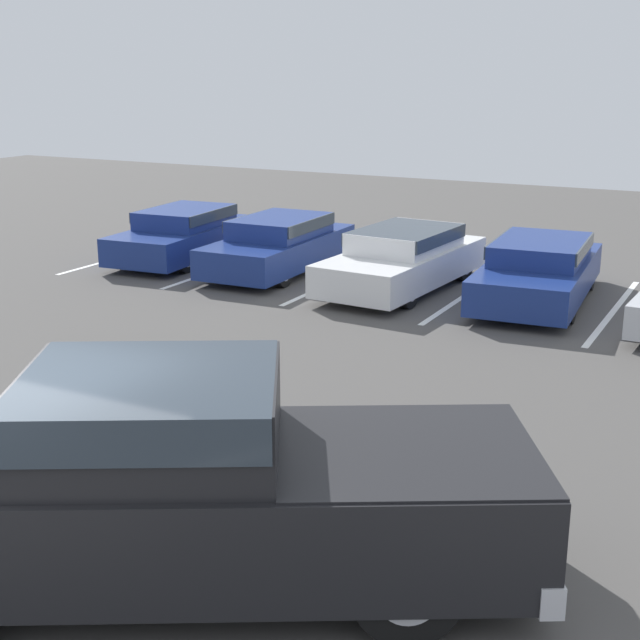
{
  "coord_description": "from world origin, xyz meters",
  "views": [
    {
      "loc": [
        5.71,
        -4.82,
        4.42
      ],
      "look_at": [
        0.1,
        5.85,
        1.0
      ],
      "focal_mm": 50.0,
      "sensor_mm": 36.0,
      "label": 1
    }
  ],
  "objects_px": {
    "parked_sedan_a": "(185,232)",
    "parked_sedan_d": "(539,269)",
    "pickup_truck": "(190,482)",
    "parked_sedan_b": "(279,243)",
    "parked_sedan_c": "(403,257)"
  },
  "relations": [
    {
      "from": "parked_sedan_b",
      "to": "pickup_truck",
      "type": "bearing_deg",
      "value": 25.02
    },
    {
      "from": "pickup_truck",
      "to": "parked_sedan_b",
      "type": "relative_size",
      "value": 1.42
    },
    {
      "from": "parked_sedan_d",
      "to": "pickup_truck",
      "type": "bearing_deg",
      "value": -5.19
    },
    {
      "from": "pickup_truck",
      "to": "parked_sedan_d",
      "type": "height_order",
      "value": "pickup_truck"
    },
    {
      "from": "parked_sedan_a",
      "to": "parked_sedan_b",
      "type": "xyz_separation_m",
      "value": [
        2.66,
        -0.1,
        0.0
      ]
    },
    {
      "from": "pickup_truck",
      "to": "parked_sedan_c",
      "type": "relative_size",
      "value": 1.33
    },
    {
      "from": "parked_sedan_a",
      "to": "parked_sedan_d",
      "type": "relative_size",
      "value": 0.93
    },
    {
      "from": "parked_sedan_d",
      "to": "parked_sedan_a",
      "type": "bearing_deg",
      "value": -94.62
    },
    {
      "from": "parked_sedan_a",
      "to": "parked_sedan_b",
      "type": "relative_size",
      "value": 1.0
    },
    {
      "from": "pickup_truck",
      "to": "parked_sedan_d",
      "type": "xyz_separation_m",
      "value": [
        0.16,
        11.31,
        -0.31
      ]
    },
    {
      "from": "pickup_truck",
      "to": "parked_sedan_b",
      "type": "distance_m",
      "value": 12.61
    },
    {
      "from": "parked_sedan_c",
      "to": "parked_sedan_d",
      "type": "height_order",
      "value": "parked_sedan_c"
    },
    {
      "from": "parked_sedan_b",
      "to": "parked_sedan_c",
      "type": "height_order",
      "value": "parked_sedan_c"
    },
    {
      "from": "parked_sedan_d",
      "to": "parked_sedan_c",
      "type": "bearing_deg",
      "value": -88.73
    },
    {
      "from": "parked_sedan_a",
      "to": "pickup_truck",
      "type": "bearing_deg",
      "value": 31.65
    }
  ]
}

